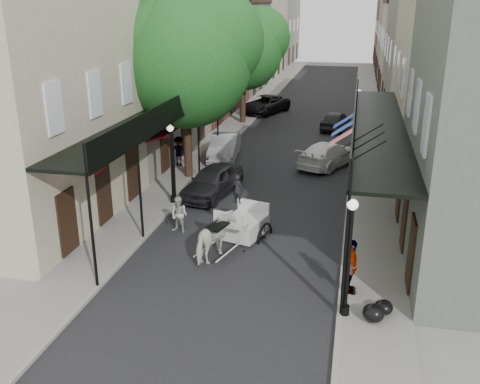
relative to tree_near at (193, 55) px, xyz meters
The scene contains 24 objects.
ground 12.78m from the tree_near, 67.59° to the right, with size 140.00×140.00×0.00m, color gray.
road 12.50m from the tree_near, 66.86° to the left, with size 8.00×90.00×0.01m, color black.
sidewalk_left 11.77m from the tree_near, 94.67° to the left, with size 2.20×90.00×0.12m, color gray.
sidewalk_right 14.91m from the tree_near, 46.88° to the left, with size 2.20×90.00×0.12m, color gray.
building_row_left 20.34m from the tree_near, 102.52° to the left, with size 5.00×80.00×10.50m, color #BBB396.
building_row_right 23.63m from the tree_near, 57.15° to the left, with size 5.00×80.00×10.50m, color slate.
gallery_left 4.06m from the tree_near, 100.49° to the right, with size 2.20×18.05×4.88m.
gallery_right 9.84m from the tree_near, 19.59° to the right, with size 2.20×18.05×4.88m.
tree_near is the anchor object (origin of this frame).
tree_far 14.02m from the tree_near, 90.19° to the left, with size 6.45×6.00×8.61m.
lamppost_right_near 15.39m from the tree_near, 55.73° to the right, with size 0.32×0.32×3.71m.
lamppost_left 6.10m from the tree_near, 88.66° to the right, with size 0.32×0.32×3.71m.
lamppost_right_far 12.24m from the tree_near, 43.31° to the left, with size 0.32×0.32×3.71m.
horse 11.36m from the tree_near, 69.11° to the right, with size 0.91×2.00×1.69m, color silver.
carriage 9.55m from the tree_near, 57.78° to the right, with size 2.14×2.77×2.82m.
pedestrian_walking 9.28m from the tree_near, 78.88° to the right, with size 0.75×0.58×1.54m, color #A5A69D.
pedestrian_sidewalk_left 5.92m from the tree_near, 134.36° to the left, with size 1.10×0.63×1.71m, color gray.
pedestrian_sidewalk_right 14.74m from the tree_near, 52.18° to the right, with size 1.08×0.45×1.84m, color gray.
car_left_near 6.52m from the tree_near, 58.76° to the right, with size 1.76×4.38×1.49m, color black.
car_left_mid 6.93m from the tree_near, 81.12° to the left, with size 1.56×4.47×1.47m, color #A6A5AB.
car_left_far 19.03m from the tree_near, 88.11° to the left, with size 2.47×5.36×1.49m, color black.
car_right_near 9.64m from the tree_near, 28.13° to the left, with size 1.97×4.85×1.41m, color white.
car_right_far 15.90m from the tree_near, 62.68° to the left, with size 1.65×4.11×1.40m, color black.
trash_bags 16.49m from the tree_near, 52.84° to the right, with size 0.91×1.06×0.55m.
Camera 1 is at (4.00, -16.31, 9.05)m, focal length 40.00 mm.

